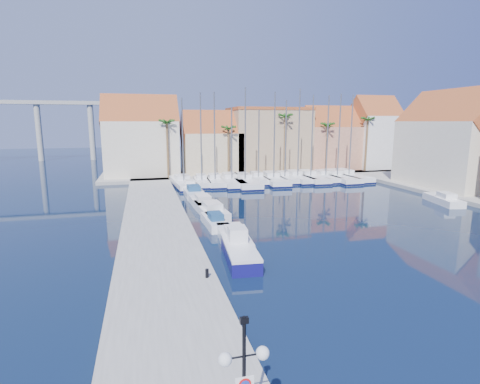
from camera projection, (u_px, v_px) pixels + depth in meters
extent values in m
plane|color=black|center=(320.00, 283.00, 22.31)|extent=(260.00, 260.00, 0.00)
cube|color=gray|center=(157.00, 228.00, 32.87)|extent=(6.00, 77.00, 0.50)
cube|color=gray|center=(253.00, 171.00, 70.39)|extent=(54.00, 16.00, 0.50)
cylinder|color=black|center=(235.00, 358.00, 9.64)|extent=(0.51, 0.06, 0.05)
cylinder|color=black|center=(253.00, 355.00, 9.78)|extent=(0.51, 0.06, 0.05)
sphere|color=white|center=(225.00, 360.00, 9.58)|extent=(0.37, 0.37, 0.37)
sphere|color=white|center=(263.00, 353.00, 9.84)|extent=(0.37, 0.37, 0.37)
cube|color=black|center=(244.00, 320.00, 9.52)|extent=(0.23, 0.13, 0.16)
cylinder|color=red|center=(245.00, 384.00, 9.77)|extent=(0.35, 0.02, 0.35)
cylinder|color=black|center=(207.00, 273.00, 21.78)|extent=(0.21, 0.21, 0.52)
cube|color=#120F5B|center=(240.00, 255.00, 25.77)|extent=(2.48, 6.01, 0.88)
cube|color=white|center=(240.00, 247.00, 25.67)|extent=(2.48, 6.01, 0.20)
cube|color=white|center=(237.00, 235.00, 26.71)|extent=(1.41, 1.67, 1.07)
cube|color=white|center=(234.00, 238.00, 29.62)|extent=(2.64, 6.70, 0.80)
cube|color=white|center=(235.00, 232.00, 28.86)|extent=(1.66, 2.41, 0.60)
cube|color=white|center=(214.00, 222.00, 34.27)|extent=(1.82, 5.19, 0.80)
cube|color=navy|center=(216.00, 216.00, 33.66)|extent=(1.21, 1.84, 0.60)
cube|color=white|center=(211.00, 210.00, 38.82)|extent=(2.78, 7.42, 0.80)
cube|color=white|center=(212.00, 205.00, 38.01)|extent=(1.79, 2.65, 0.60)
cube|color=white|center=(202.00, 202.00, 42.57)|extent=(2.41, 6.71, 0.80)
cube|color=white|center=(203.00, 198.00, 41.82)|extent=(1.59, 2.38, 0.60)
cube|color=white|center=(193.00, 192.00, 48.87)|extent=(2.27, 6.98, 0.80)
cube|color=navy|center=(194.00, 188.00, 48.07)|extent=(1.57, 2.45, 0.60)
cube|color=white|center=(189.00, 186.00, 53.44)|extent=(1.90, 5.66, 0.80)
cube|color=white|center=(190.00, 182.00, 52.78)|extent=(1.29, 1.99, 0.60)
cube|color=white|center=(186.00, 181.00, 57.59)|extent=(1.99, 5.14, 0.80)
cube|color=white|center=(186.00, 177.00, 56.97)|extent=(1.26, 1.84, 0.60)
cube|color=white|center=(443.00, 200.00, 43.86)|extent=(3.17, 6.20, 0.80)
cube|color=white|center=(447.00, 195.00, 43.15)|extent=(1.76, 2.32, 0.60)
cube|color=white|center=(183.00, 183.00, 55.24)|extent=(3.47, 10.65, 1.00)
cube|color=#0B0F38|center=(183.00, 185.00, 55.30)|extent=(3.54, 10.71, 0.28)
cube|color=white|center=(182.00, 177.00, 56.07)|extent=(2.13, 3.27, 0.60)
cylinder|color=slate|center=(183.00, 140.00, 53.58)|extent=(0.20, 0.20, 11.77)
cube|color=white|center=(202.00, 182.00, 56.19)|extent=(2.72, 8.29, 1.00)
cube|color=#0B0F38|center=(202.00, 184.00, 56.25)|extent=(2.79, 8.36, 0.28)
cube|color=white|center=(201.00, 176.00, 56.83)|extent=(1.66, 2.55, 0.60)
cylinder|color=slate|center=(201.00, 137.00, 54.54)|extent=(0.20, 0.20, 12.59)
cube|color=white|center=(215.00, 182.00, 56.66)|extent=(2.87, 9.07, 1.00)
cube|color=#0B0F38|center=(215.00, 184.00, 56.72)|extent=(2.93, 9.14, 0.28)
cube|color=white|center=(214.00, 176.00, 57.37)|extent=(1.79, 2.78, 0.60)
cylinder|color=slate|center=(215.00, 136.00, 54.96)|extent=(0.20, 0.20, 12.68)
cube|color=white|center=(231.00, 181.00, 57.24)|extent=(3.49, 11.26, 1.00)
cube|color=#0B0F38|center=(231.00, 183.00, 57.30)|extent=(3.56, 11.32, 0.28)
cube|color=white|center=(230.00, 175.00, 58.16)|extent=(2.20, 3.44, 0.60)
cylinder|color=slate|center=(232.00, 143.00, 55.63)|extent=(0.20, 0.20, 10.58)
cube|color=white|center=(244.00, 182.00, 56.70)|extent=(3.84, 12.14, 1.00)
cube|color=#0B0F38|center=(244.00, 184.00, 56.76)|extent=(3.91, 12.20, 0.28)
cube|color=white|center=(243.00, 175.00, 57.71)|extent=(2.40, 3.72, 0.60)
cylinder|color=slate|center=(245.00, 134.00, 54.80)|extent=(0.20, 0.20, 13.33)
cube|color=white|center=(258.00, 179.00, 58.96)|extent=(2.58, 8.53, 1.00)
cube|color=#0B0F38|center=(258.00, 181.00, 59.02)|extent=(2.64, 8.60, 0.28)
cube|color=white|center=(256.00, 174.00, 59.63)|extent=(1.65, 2.60, 0.60)
cylinder|color=slate|center=(259.00, 144.00, 57.52)|extent=(0.20, 0.20, 10.27)
cube|color=white|center=(273.00, 180.00, 58.67)|extent=(3.79, 11.23, 1.00)
cube|color=#0B0F38|center=(273.00, 182.00, 58.73)|extent=(3.86, 11.30, 0.28)
cube|color=white|center=(271.00, 174.00, 59.59)|extent=(2.28, 3.47, 0.60)
cylinder|color=slate|center=(274.00, 135.00, 56.86)|extent=(0.20, 0.20, 12.86)
cube|color=white|center=(284.00, 179.00, 59.59)|extent=(2.09, 8.02, 1.00)
cube|color=#0B0F38|center=(284.00, 181.00, 59.65)|extent=(2.15, 8.08, 0.28)
cube|color=white|center=(282.00, 173.00, 60.21)|extent=(1.46, 2.41, 0.60)
cylinder|color=slate|center=(286.00, 139.00, 58.03)|extent=(0.20, 0.20, 11.73)
cube|color=white|center=(296.00, 178.00, 60.40)|extent=(2.95, 9.97, 1.00)
cube|color=#0B0F38|center=(296.00, 180.00, 60.46)|extent=(3.01, 10.04, 0.28)
cube|color=white|center=(294.00, 172.00, 61.18)|extent=(1.91, 3.03, 0.60)
cylinder|color=slate|center=(299.00, 133.00, 58.60)|extent=(0.20, 0.20, 13.47)
cube|color=white|center=(309.00, 178.00, 60.61)|extent=(2.98, 10.74, 1.00)
cube|color=#0B0F38|center=(309.00, 180.00, 60.67)|extent=(3.04, 10.80, 0.28)
cube|color=white|center=(307.00, 172.00, 61.48)|extent=(2.00, 3.24, 0.60)
cylinder|color=slate|center=(312.00, 136.00, 58.85)|extent=(0.20, 0.20, 12.54)
cube|color=white|center=(325.00, 178.00, 60.93)|extent=(2.85, 8.99, 1.00)
cube|color=#0B0F38|center=(324.00, 179.00, 60.99)|extent=(2.92, 9.06, 0.28)
cube|color=white|center=(323.00, 172.00, 61.64)|extent=(1.78, 2.76, 0.60)
cylinder|color=slate|center=(327.00, 136.00, 59.26)|extent=(0.20, 0.20, 12.50)
cube|color=white|center=(335.00, 177.00, 61.17)|extent=(3.19, 11.69, 1.00)
cube|color=#0B0F38|center=(335.00, 179.00, 61.23)|extent=(3.25, 11.75, 0.28)
cube|color=white|center=(332.00, 172.00, 62.12)|extent=(2.17, 3.52, 0.60)
cylinder|color=slate|center=(339.00, 135.00, 59.35)|extent=(0.20, 0.20, 12.76)
cube|color=white|center=(347.00, 176.00, 62.11)|extent=(3.39, 11.48, 1.00)
cube|color=#0B0F38|center=(347.00, 178.00, 62.17)|extent=(3.46, 11.54, 0.28)
cube|color=white|center=(343.00, 171.00, 63.03)|extent=(2.20, 3.49, 0.60)
cylinder|color=slate|center=(351.00, 135.00, 60.31)|extent=(0.20, 0.20, 12.67)
cube|color=beige|center=(142.00, 148.00, 63.61)|extent=(12.00, 9.00, 9.00)
cube|color=#994421|center=(141.00, 121.00, 62.78)|extent=(12.30, 9.00, 9.00)
cube|color=tan|center=(211.00, 153.00, 66.77)|extent=(10.00, 8.00, 7.00)
cube|color=#994421|center=(211.00, 133.00, 66.12)|extent=(10.30, 8.00, 8.00)
cube|color=tan|center=(268.00, 140.00, 70.07)|extent=(14.00, 10.00, 11.00)
cube|color=#994421|center=(269.00, 109.00, 69.01)|extent=(14.20, 10.20, 0.50)
cube|color=#B07459|center=(328.00, 148.00, 72.37)|extent=(10.00, 8.00, 8.00)
cube|color=#994421|center=(329.00, 127.00, 71.63)|extent=(10.30, 8.00, 8.00)
cube|color=silver|center=(373.00, 142.00, 73.46)|extent=(8.00, 8.00, 10.00)
cube|color=#994421|center=(374.00, 116.00, 72.53)|extent=(8.30, 8.00, 8.00)
cube|color=beige|center=(453.00, 154.00, 52.13)|extent=(9.00, 14.00, 9.00)
cube|color=#994421|center=(456.00, 121.00, 51.30)|extent=(9.00, 14.30, 9.00)
cylinder|color=brown|center=(168.00, 150.00, 59.84)|extent=(0.36, 0.36, 9.00)
sphere|color=#1F5016|center=(167.00, 122.00, 59.04)|extent=(2.60, 2.60, 2.60)
cylinder|color=brown|center=(229.00, 152.00, 62.41)|extent=(0.36, 0.36, 8.00)
sphere|color=#1F5016|center=(228.00, 129.00, 61.70)|extent=(2.60, 2.60, 2.60)
cylinder|color=brown|center=(285.00, 145.00, 64.70)|extent=(0.36, 0.36, 10.00)
sphere|color=#1F5016|center=(285.00, 116.00, 63.81)|extent=(2.60, 2.60, 2.60)
cylinder|color=brown|center=(327.00, 148.00, 66.82)|extent=(0.36, 0.36, 8.50)
sphere|color=#1F5016|center=(328.00, 125.00, 66.06)|extent=(2.60, 2.60, 2.60)
cylinder|color=brown|center=(366.00, 145.00, 68.71)|extent=(0.36, 0.36, 9.50)
sphere|color=#1F5016|center=(368.00, 120.00, 67.86)|extent=(2.60, 2.60, 2.60)
cube|color=#9E9E99|center=(17.00, 102.00, 88.30)|extent=(48.00, 2.20, 0.90)
cylinder|color=#9E9E99|center=(39.00, 132.00, 90.59)|extent=(1.40, 1.40, 14.00)
cylinder|color=#9E9E99|center=(92.00, 132.00, 93.56)|extent=(1.40, 1.40, 14.00)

